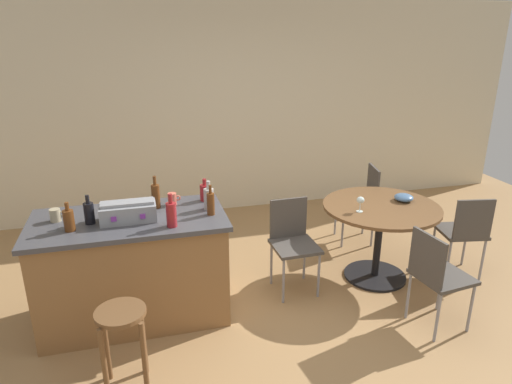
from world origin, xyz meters
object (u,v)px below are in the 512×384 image
Objects in this scene: wooden_stool at (122,332)px; bottle_0 at (211,203)px; bottle_4 at (205,192)px; dining_table at (380,223)px; bottle_1 at (156,196)px; bottle_5 at (89,213)px; wine_glass at (360,201)px; bottle_6 at (171,214)px; cup_0 at (172,199)px; cup_1 at (56,215)px; folding_chair_near at (437,273)px; kitchen_island at (133,268)px; folding_chair_left at (362,197)px; toolbox at (128,212)px; serving_bowl at (404,197)px; folding_chair_right at (292,238)px; bottle_2 at (209,198)px; bottle_3 at (69,220)px; folding_chair_far at (465,230)px.

bottle_0 is at bearing 45.78° from wooden_stool.
bottle_4 reaches higher than wooden_stool.
bottle_1 is at bearing 176.74° from dining_table.
wine_glass is (2.31, 0.01, -0.13)m from bottle_5.
cup_0 is (0.05, 0.45, -0.05)m from bottle_6.
bottle_0 is (-1.65, -0.16, 0.42)m from dining_table.
dining_table is at bearing 17.44° from wine_glass.
bottle_6 is at bearing -171.01° from dining_table.
folding_chair_near is at bearing -16.88° from cup_1.
folding_chair_left is at bearing 18.96° from kitchen_island.
toolbox is at bearing 162.41° from folding_chair_near.
cup_1 is 3.11m from serving_bowl.
bottle_2 is at bearing -174.22° from folding_chair_right.
folding_chair_near is at bearing -68.17° from wine_glass.
bottle_0 is at bearing -177.05° from wine_glass.
wine_glass is at bearing -119.27° from folding_chair_left.
folding_chair_left is 2.17m from bottle_0.
bottle_5 is (-0.94, -0.06, -0.01)m from bottle_2.
bottle_0 is 0.12m from bottle_2.
bottle_6 reaches higher than bottle_3.
folding_chair_left is 2.03m from bottle_4.
bottle_6 is 2.38× the size of cup_0.
bottle_4 is (0.74, 1.09, 0.53)m from wooden_stool.
folding_chair_left is 4.45× the size of bottle_4.
folding_chair_far is 1.13m from wine_glass.
bottle_3 reaches higher than folding_chair_right.
folding_chair_far is 3.54m from bottle_3.
folding_chair_left is (0.20, 1.66, 0.03)m from folding_chair_near.
wooden_stool is 0.96m from toolbox.
bottle_0 is (-1.68, 0.69, 0.50)m from folding_chair_near.
folding_chair_right is 7.24× the size of cup_1.
cup_1 is (-3.63, 0.25, 0.45)m from folding_chair_far.
bottle_1 is 1.54× the size of serving_bowl.
cup_0 is 0.94× the size of cup_1.
toolbox is 2.57m from serving_bowl.
bottle_0 is 1.40× the size of serving_bowl.
bottle_0 is at bearing 178.48° from folding_chair_far.
folding_chair_left is 4.91× the size of serving_bowl.
bottle_2 reaches higher than dining_table.
dining_table is 1.29× the size of folding_chair_near.
cup_0 reaches higher than folding_chair_left.
serving_bowl is (2.19, -0.09, -0.17)m from cup_0.
bottle_6 is at bearing -20.03° from bottle_5.
bottle_2 is at bearing 8.56° from bottle_3.
bottle_3 is 0.75m from bottle_6.
bottle_1 is 0.15m from cup_0.
bottle_1 is at bearing -170.17° from cup_0.
bottle_2 is at bearing 2.09° from kitchen_island.
bottle_1 reaches higher than serving_bowl.
bottle_4 reaches higher than toolbox.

